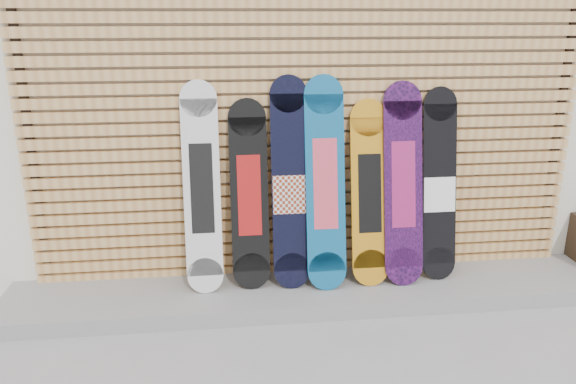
# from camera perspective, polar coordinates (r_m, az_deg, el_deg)

# --- Properties ---
(ground) EXTENTS (80.00, 80.00, 0.00)m
(ground) POSITION_cam_1_polar(r_m,az_deg,el_deg) (3.87, 6.35, -15.36)
(ground) COLOR gray
(ground) RESTS_ON ground
(building) EXTENTS (12.00, 5.00, 3.60)m
(building) POSITION_cam_1_polar(r_m,az_deg,el_deg) (6.78, 4.43, 15.13)
(building) COLOR silver
(building) RESTS_ON ground
(concrete_step) EXTENTS (4.60, 0.70, 0.12)m
(concrete_step) POSITION_cam_1_polar(r_m,az_deg,el_deg) (4.39, 2.46, -10.07)
(concrete_step) COLOR gray
(concrete_step) RESTS_ON ground
(slat_wall) EXTENTS (4.26, 0.08, 2.29)m
(slat_wall) POSITION_cam_1_polar(r_m,az_deg,el_deg) (4.26, 2.05, 5.57)
(slat_wall) COLOR tan
(slat_wall) RESTS_ON ground
(snowboard_0) EXTENTS (0.27, 0.32, 1.54)m
(snowboard_0) POSITION_cam_1_polar(r_m,az_deg,el_deg) (4.12, -8.74, 0.35)
(snowboard_0) COLOR silver
(snowboard_0) RESTS_ON concrete_step
(snowboard_1) EXTENTS (0.28, 0.30, 1.40)m
(snowboard_1) POSITION_cam_1_polar(r_m,az_deg,el_deg) (4.16, -3.95, -0.34)
(snowboard_1) COLOR black
(snowboard_1) RESTS_ON concrete_step
(snowboard_2) EXTENTS (0.28, 0.32, 1.57)m
(snowboard_2) POSITION_cam_1_polar(r_m,az_deg,el_deg) (4.14, 0.23, 0.68)
(snowboard_2) COLOR black
(snowboard_2) RESTS_ON concrete_step
(snowboard_3) EXTENTS (0.29, 0.38, 1.57)m
(snowboard_3) POSITION_cam_1_polar(r_m,az_deg,el_deg) (4.15, 3.80, 0.83)
(snowboard_3) COLOR #0E5688
(snowboard_3) RESTS_ON concrete_step
(snowboard_4) EXTENTS (0.28, 0.35, 1.38)m
(snowboard_4) POSITION_cam_1_polar(r_m,az_deg,el_deg) (4.27, 8.28, -0.14)
(snowboard_4) COLOR #C68015
(snowboard_4) RESTS_ON concrete_step
(snowboard_5) EXTENTS (0.29, 0.37, 1.51)m
(snowboard_5) POSITION_cam_1_polar(r_m,az_deg,el_deg) (4.31, 11.62, 0.76)
(snowboard_5) COLOR black
(snowboard_5) RESTS_ON concrete_step
(snowboard_6) EXTENTS (0.26, 0.30, 1.46)m
(snowboard_6) POSITION_cam_1_polar(r_m,az_deg,el_deg) (4.45, 15.11, 0.57)
(snowboard_6) COLOR black
(snowboard_6) RESTS_ON concrete_step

